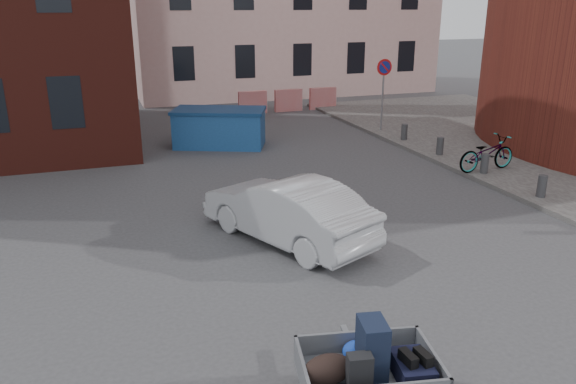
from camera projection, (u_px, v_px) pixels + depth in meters
name	position (u px, v px, depth m)	size (l,w,h in m)	color
ground	(340.00, 254.00, 11.04)	(120.00, 120.00, 0.00)	#38383A
sidewalk	(576.00, 158.00, 17.74)	(9.00, 24.00, 0.12)	#474442
no_parking_sign	(384.00, 80.00, 20.77)	(0.60, 0.09, 2.65)	gray
bollards	(485.00, 164.00, 15.84)	(0.22, 9.02, 0.55)	#3A3A3D
barriers	(289.00, 100.00, 25.62)	(4.70, 0.18, 1.00)	red
trailer	(367.00, 369.00, 6.58)	(1.78, 1.93, 1.20)	black
dumpster	(220.00, 128.00, 19.23)	(3.46, 2.67, 1.29)	#1D4B89
silver_car	(287.00, 210.00, 11.49)	(1.41, 4.03, 1.33)	#A3A5AA
bicycle	(487.00, 153.00, 16.02)	(0.67, 1.91, 1.00)	black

